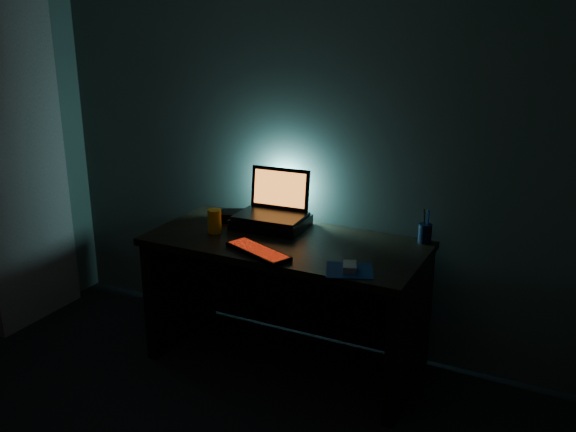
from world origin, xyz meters
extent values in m
cube|color=#414B45|center=(0.00, 2.00, 1.25)|extent=(3.50, 0.00, 2.50)
cube|color=black|center=(0.00, 1.62, 0.73)|extent=(1.50, 0.70, 0.04)
cube|color=black|center=(-0.71, 1.62, 0.35)|extent=(0.06, 0.64, 0.71)
cube|color=black|center=(0.71, 1.62, 0.35)|extent=(0.06, 0.64, 0.71)
cube|color=black|center=(0.00, 1.95, 0.35)|extent=(1.38, 0.02, 0.65)
cube|color=#AC9E8A|center=(-1.71, 1.42, 1.15)|extent=(0.06, 0.65, 2.30)
cube|color=black|center=(-0.17, 1.77, 0.78)|extent=(0.42, 0.32, 0.06)
cube|color=black|center=(-0.17, 1.77, 0.82)|extent=(0.39, 0.28, 0.02)
cube|color=black|center=(-0.18, 1.90, 0.95)|extent=(0.36, 0.06, 0.24)
cube|color=orange|center=(-0.18, 1.89, 0.95)|extent=(0.32, 0.05, 0.20)
cube|color=black|center=(-0.03, 1.38, 0.76)|extent=(0.41, 0.27, 0.02)
cube|color=red|center=(-0.03, 1.38, 0.77)|extent=(0.39, 0.24, 0.00)
cube|color=navy|center=(0.46, 1.38, 0.75)|extent=(0.28, 0.27, 0.00)
cube|color=gray|center=(0.46, 1.38, 0.77)|extent=(0.10, 0.12, 0.03)
cylinder|color=black|center=(0.68, 1.92, 0.80)|extent=(0.09, 0.09, 0.10)
cylinder|color=orange|center=(-0.41, 1.55, 0.82)|extent=(0.10, 0.10, 0.13)
cube|color=black|center=(-0.42, 1.78, 0.78)|extent=(0.20, 0.19, 0.06)
sphere|color=#FF0C07|center=(-0.39, 1.72, 0.78)|extent=(0.01, 0.01, 0.01)
camera|label=1|loc=(1.46, -1.28, 1.95)|focal=40.00mm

